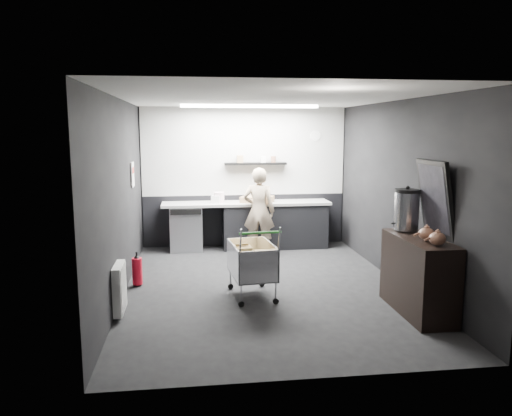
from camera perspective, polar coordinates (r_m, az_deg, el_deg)
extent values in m
plane|color=black|center=(7.38, 1.02, -8.97)|extent=(5.50, 5.50, 0.00)
plane|color=silver|center=(7.04, 1.08, 12.43)|extent=(5.50, 5.50, 0.00)
plane|color=black|center=(9.80, -1.32, 3.57)|extent=(5.50, 0.00, 5.50)
plane|color=black|center=(4.42, 6.30, -3.19)|extent=(5.50, 0.00, 5.50)
plane|color=black|center=(7.07, -15.19, 1.14)|extent=(0.00, 5.50, 5.50)
plane|color=black|center=(7.64, 16.07, 1.67)|extent=(0.00, 5.50, 5.50)
cube|color=#B7B7B3|center=(9.74, -1.32, 6.48)|extent=(3.95, 0.02, 1.70)
cube|color=black|center=(9.89, -1.29, -1.35)|extent=(3.95, 0.02, 1.00)
cube|color=black|center=(9.67, -0.06, 5.10)|extent=(1.20, 0.22, 0.04)
cylinder|color=white|center=(9.97, 6.79, 8.21)|extent=(0.20, 0.03, 0.20)
cube|color=silver|center=(8.33, -13.93, 3.72)|extent=(0.02, 0.30, 0.40)
cube|color=red|center=(8.33, -13.91, 4.20)|extent=(0.02, 0.22, 0.10)
cube|color=white|center=(6.41, -15.36, -8.84)|extent=(0.10, 0.50, 0.60)
cube|color=white|center=(8.87, -0.72, 11.54)|extent=(2.40, 0.20, 0.04)
cube|color=black|center=(9.68, 2.15, -2.04)|extent=(2.00, 0.56, 0.85)
cube|color=#ADAEA9|center=(9.53, -1.10, 0.53)|extent=(3.20, 0.60, 0.05)
cube|color=#9EA0A5|center=(9.55, -7.97, -2.27)|extent=(0.60, 0.58, 0.85)
cube|color=black|center=(9.19, -8.03, -0.47)|extent=(0.56, 0.02, 0.10)
imported|color=beige|center=(9.12, 0.34, -0.34)|extent=(0.67, 0.53, 1.59)
cube|color=silver|center=(6.89, -0.45, -7.63)|extent=(0.63, 0.89, 0.02)
cube|color=silver|center=(6.81, -2.66, -5.99)|extent=(0.11, 0.84, 0.44)
cube|color=silver|center=(6.87, 1.72, -5.85)|extent=(0.11, 0.84, 0.44)
cube|color=silver|center=(6.44, -0.01, -6.86)|extent=(0.54, 0.08, 0.44)
cube|color=silver|center=(7.23, -0.85, -5.09)|extent=(0.54, 0.08, 0.44)
cylinder|color=silver|center=(6.55, -2.09, -9.81)|extent=(0.02, 0.02, 0.30)
cylinder|color=silver|center=(6.61, 1.98, -9.64)|extent=(0.02, 0.02, 0.30)
cylinder|color=silver|center=(7.27, -2.65, -7.88)|extent=(0.02, 0.02, 0.30)
cylinder|color=silver|center=(7.32, 1.00, -7.75)|extent=(0.02, 0.02, 0.30)
cylinder|color=green|center=(6.27, 0.06, -2.87)|extent=(0.54, 0.09, 0.03)
cube|color=olive|center=(6.92, -1.54, -5.86)|extent=(0.27, 0.32, 0.38)
cube|color=olive|center=(6.75, 0.84, -6.42)|extent=(0.25, 0.30, 0.34)
cylinder|color=black|center=(6.59, -2.08, -10.86)|extent=(0.08, 0.04, 0.08)
cylinder|color=black|center=(7.31, -2.64, -8.85)|extent=(0.08, 0.04, 0.08)
cylinder|color=black|center=(6.65, 1.97, -10.69)|extent=(0.08, 0.04, 0.08)
cylinder|color=black|center=(7.36, 1.00, -8.71)|extent=(0.08, 0.04, 0.08)
cube|color=black|center=(6.57, 18.04, -7.35)|extent=(0.48, 1.28, 0.96)
cylinder|color=silver|center=(6.79, 16.82, -0.33)|extent=(0.32, 0.32, 0.49)
cylinder|color=black|center=(6.75, 16.92, 1.89)|extent=(0.32, 0.32, 0.04)
sphere|color=black|center=(6.75, 16.94, 2.25)|extent=(0.05, 0.05, 0.05)
ellipsoid|color=brown|center=(6.30, 18.91, -2.81)|extent=(0.19, 0.19, 0.15)
ellipsoid|color=brown|center=(6.07, 20.02, -3.31)|extent=(0.19, 0.19, 0.15)
cube|color=black|center=(6.51, 19.84, 1.03)|extent=(0.22, 0.74, 0.95)
cube|color=black|center=(6.50, 19.64, 1.02)|extent=(0.15, 0.64, 0.82)
cylinder|color=red|center=(7.56, -13.42, -7.04)|extent=(0.15, 0.15, 0.39)
cone|color=black|center=(7.50, -13.48, -5.41)|extent=(0.10, 0.10, 0.06)
cylinder|color=black|center=(7.49, -13.49, -5.12)|extent=(0.03, 0.03, 0.06)
cube|color=#997851|center=(9.49, 0.14, 1.00)|extent=(0.69, 0.63, 0.11)
cylinder|color=white|center=(9.47, -4.25, 1.22)|extent=(0.20, 0.20, 0.20)
cube|color=white|center=(9.42, -4.59, 0.99)|extent=(0.19, 0.17, 0.14)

